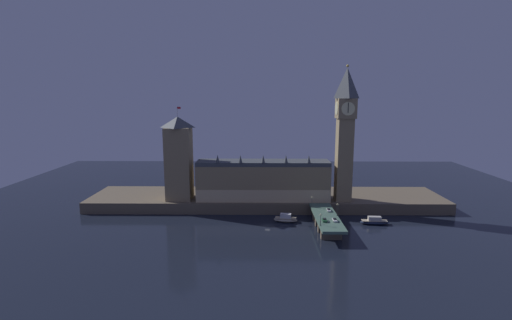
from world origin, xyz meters
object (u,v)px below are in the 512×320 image
(car_southbound_trail, at_px, (329,210))
(boat_downstream, at_px, (374,221))
(car_northbound_trail, at_px, (324,220))
(boat_upstream, at_px, (286,219))
(clock_tower, at_px, (345,130))
(street_lamp_far, at_px, (312,201))
(street_lamp_near, at_px, (320,218))
(street_lamp_mid, at_px, (337,208))
(pedestrian_near_rail, at_px, (320,222))
(car_southbound_lead, at_px, (335,220))
(victoria_tower, at_px, (179,158))

(car_southbound_trail, xyz_separation_m, boat_downstream, (24.85, -0.56, -6.21))
(car_northbound_trail, xyz_separation_m, boat_downstream, (30.03, 16.26, -6.30))
(car_southbound_trail, distance_m, boat_upstream, 24.00)
(clock_tower, relative_size, street_lamp_far, 12.59)
(car_northbound_trail, height_order, boat_upstream, car_northbound_trail)
(street_lamp_near, bearing_deg, clock_tower, 65.77)
(street_lamp_near, distance_m, boat_upstream, 30.92)
(street_lamp_near, xyz_separation_m, street_lamp_far, (0.00, 29.44, 0.29))
(car_northbound_trail, bearing_deg, street_lamp_near, -117.32)
(car_southbound_trail, bearing_deg, clock_tower, 61.77)
(street_lamp_mid, relative_size, boat_downstream, 0.43)
(pedestrian_near_rail, distance_m, street_lamp_mid, 16.74)
(car_northbound_trail, relative_size, boat_upstream, 0.31)
(car_southbound_lead, bearing_deg, street_lamp_near, -142.91)
(street_lamp_near, relative_size, street_lamp_mid, 0.88)
(street_lamp_far, height_order, boat_upstream, street_lamp_far)
(car_southbound_lead, relative_size, pedestrian_near_rail, 2.69)
(pedestrian_near_rail, bearing_deg, victoria_tower, 149.42)
(clock_tower, height_order, boat_downstream, clock_tower)
(victoria_tower, height_order, street_lamp_far, victoria_tower)
(car_southbound_trail, relative_size, street_lamp_mid, 0.69)
(car_southbound_trail, bearing_deg, street_lamp_mid, -69.23)
(car_southbound_trail, relative_size, boat_upstream, 0.34)
(victoria_tower, height_order, boat_upstream, victoria_tower)
(street_lamp_mid, relative_size, street_lamp_far, 1.05)
(clock_tower, bearing_deg, boat_downstream, -62.26)
(pedestrian_near_rail, height_order, boat_upstream, pedestrian_near_rail)
(boat_downstream, bearing_deg, clock_tower, 117.74)
(clock_tower, xyz_separation_m, car_southbound_lead, (-12.41, -39.53, -41.10))
(car_southbound_lead, distance_m, boat_downstream, 30.13)
(car_northbound_trail, distance_m, street_lamp_mid, 12.58)
(pedestrian_near_rail, bearing_deg, clock_tower, 65.08)
(car_southbound_trail, bearing_deg, pedestrian_near_rail, -110.93)
(car_northbound_trail, distance_m, car_southbound_lead, 5.19)
(victoria_tower, relative_size, boat_downstream, 3.60)
(street_lamp_mid, bearing_deg, street_lamp_far, 127.15)
(car_southbound_trail, bearing_deg, boat_upstream, 172.74)
(car_southbound_lead, bearing_deg, victoria_tower, 153.77)
(street_lamp_far, distance_m, boat_upstream, 18.02)
(victoria_tower, height_order, street_lamp_mid, victoria_tower)
(street_lamp_near, xyz_separation_m, boat_downstream, (33.01, 22.04, -9.24))
(street_lamp_near, bearing_deg, car_southbound_lead, 37.09)
(car_northbound_trail, distance_m, pedestrian_near_rail, 4.34)
(car_southbound_lead, bearing_deg, pedestrian_near_rail, -153.49)
(clock_tower, relative_size, victoria_tower, 1.42)
(pedestrian_near_rail, distance_m, street_lamp_near, 3.60)
(car_southbound_lead, distance_m, car_southbound_trail, 16.43)
(street_lamp_near, height_order, street_lamp_far, street_lamp_far)
(street_lamp_mid, bearing_deg, car_northbound_trail, -132.41)
(clock_tower, bearing_deg, victoria_tower, 178.33)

